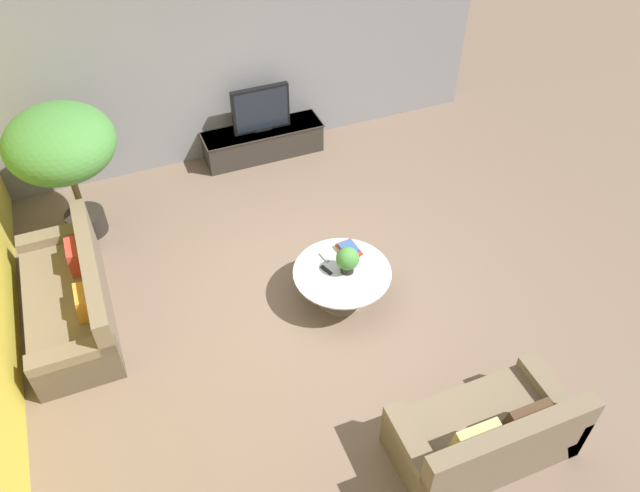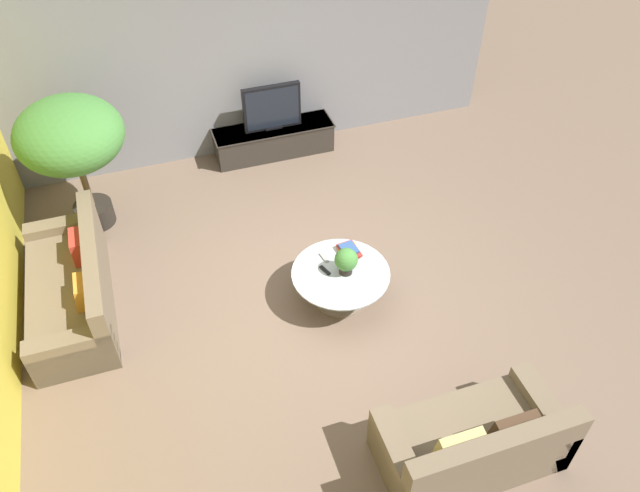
{
  "view_description": "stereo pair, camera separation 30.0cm",
  "coord_description": "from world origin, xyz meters",
  "px_view_note": "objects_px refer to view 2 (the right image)",
  "views": [
    {
      "loc": [
        -1.77,
        -4.45,
        5.35
      ],
      "look_at": [
        0.13,
        0.26,
        0.55
      ],
      "focal_mm": 35.0,
      "sensor_mm": 36.0,
      "label": 1
    },
    {
      "loc": [
        -1.49,
        -4.55,
        5.35
      ],
      "look_at": [
        0.13,
        0.26,
        0.55
      ],
      "focal_mm": 35.0,
      "sensor_mm": 36.0,
      "label": 2
    }
  ],
  "objects_px": {
    "media_console": "(274,140)",
    "couch_by_wall": "(74,290)",
    "coffee_table": "(341,280)",
    "potted_plant_tabletop": "(346,261)",
    "television": "(272,108)",
    "potted_palm_tall": "(71,139)",
    "couch_near_entry": "(473,443)"
  },
  "relations": [
    {
      "from": "media_console",
      "to": "couch_by_wall",
      "type": "distance_m",
      "value": 3.65
    },
    {
      "from": "coffee_table",
      "to": "couch_by_wall",
      "type": "distance_m",
      "value": 2.95
    },
    {
      "from": "potted_plant_tabletop",
      "to": "coffee_table",
      "type": "bearing_deg",
      "value": 165.71
    },
    {
      "from": "media_console",
      "to": "television",
      "type": "distance_m",
      "value": 0.53
    },
    {
      "from": "media_console",
      "to": "potted_plant_tabletop",
      "type": "bearing_deg",
      "value": -90.16
    },
    {
      "from": "couch_by_wall",
      "to": "potted_palm_tall",
      "type": "bearing_deg",
      "value": 168.64
    },
    {
      "from": "coffee_table",
      "to": "potted_palm_tall",
      "type": "bearing_deg",
      "value": 138.43
    },
    {
      "from": "potted_palm_tall",
      "to": "potted_plant_tabletop",
      "type": "bearing_deg",
      "value": -41.16
    },
    {
      "from": "couch_near_entry",
      "to": "potted_palm_tall",
      "type": "xyz_separation_m",
      "value": [
        -2.98,
        4.49,
        0.99
      ]
    },
    {
      "from": "television",
      "to": "couch_near_entry",
      "type": "distance_m",
      "value": 5.29
    },
    {
      "from": "couch_by_wall",
      "to": "potted_plant_tabletop",
      "type": "bearing_deg",
      "value": 74.07
    },
    {
      "from": "television",
      "to": "potted_palm_tall",
      "type": "bearing_deg",
      "value": -163.62
    },
    {
      "from": "television",
      "to": "potted_plant_tabletop",
      "type": "relative_size",
      "value": 2.55
    },
    {
      "from": "potted_palm_tall",
      "to": "coffee_table",
      "type": "bearing_deg",
      "value": -41.57
    },
    {
      "from": "coffee_table",
      "to": "couch_by_wall",
      "type": "relative_size",
      "value": 0.54
    },
    {
      "from": "television",
      "to": "potted_palm_tall",
      "type": "relative_size",
      "value": 0.47
    },
    {
      "from": "couch_by_wall",
      "to": "couch_near_entry",
      "type": "distance_m",
      "value": 4.47
    },
    {
      "from": "coffee_table",
      "to": "couch_near_entry",
      "type": "relative_size",
      "value": 0.67
    },
    {
      "from": "media_console",
      "to": "television",
      "type": "relative_size",
      "value": 2.11
    },
    {
      "from": "couch_near_entry",
      "to": "potted_palm_tall",
      "type": "relative_size",
      "value": 0.93
    },
    {
      "from": "coffee_table",
      "to": "potted_palm_tall",
      "type": "relative_size",
      "value": 0.62
    },
    {
      "from": "potted_plant_tabletop",
      "to": "media_console",
      "type": "bearing_deg",
      "value": 89.84
    },
    {
      "from": "media_console",
      "to": "television",
      "type": "bearing_deg",
      "value": -90.0
    },
    {
      "from": "media_console",
      "to": "television",
      "type": "height_order",
      "value": "television"
    },
    {
      "from": "television",
      "to": "couch_by_wall",
      "type": "distance_m",
      "value": 3.68
    },
    {
      "from": "couch_by_wall",
      "to": "potted_plant_tabletop",
      "type": "height_order",
      "value": "couch_by_wall"
    },
    {
      "from": "media_console",
      "to": "potted_palm_tall",
      "type": "relative_size",
      "value": 0.99
    },
    {
      "from": "couch_by_wall",
      "to": "couch_near_entry",
      "type": "relative_size",
      "value": 1.24
    },
    {
      "from": "media_console",
      "to": "couch_near_entry",
      "type": "relative_size",
      "value": 1.07
    },
    {
      "from": "television",
      "to": "couch_near_entry",
      "type": "bearing_deg",
      "value": -85.94
    },
    {
      "from": "coffee_table",
      "to": "couch_by_wall",
      "type": "height_order",
      "value": "couch_by_wall"
    },
    {
      "from": "media_console",
      "to": "couch_near_entry",
      "type": "xyz_separation_m",
      "value": [
        0.37,
        -5.26,
        0.06
      ]
    }
  ]
}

